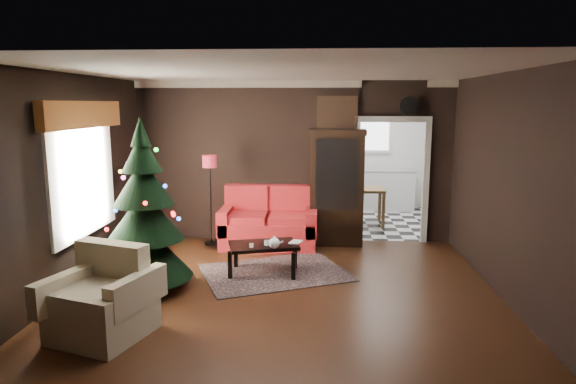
# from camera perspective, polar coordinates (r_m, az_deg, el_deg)

# --- Properties ---
(floor) EXTENTS (5.50, 5.50, 0.00)m
(floor) POSITION_cam_1_polar(r_m,az_deg,el_deg) (6.67, -0.48, -11.15)
(floor) COLOR black
(floor) RESTS_ON ground
(ceiling) EXTENTS (5.50, 5.50, 0.00)m
(ceiling) POSITION_cam_1_polar(r_m,az_deg,el_deg) (6.23, -0.52, 13.64)
(ceiling) COLOR white
(ceiling) RESTS_ON ground
(wall_back) EXTENTS (5.50, 0.00, 5.50)m
(wall_back) POSITION_cam_1_polar(r_m,az_deg,el_deg) (8.77, 0.63, 3.43)
(wall_back) COLOR black
(wall_back) RESTS_ON ground
(wall_front) EXTENTS (5.50, 0.00, 5.50)m
(wall_front) POSITION_cam_1_polar(r_m,az_deg,el_deg) (3.86, -3.07, -5.15)
(wall_front) COLOR black
(wall_front) RESTS_ON ground
(wall_left) EXTENTS (0.00, 5.50, 5.50)m
(wall_left) POSITION_cam_1_polar(r_m,az_deg,el_deg) (7.04, -23.43, 0.96)
(wall_left) COLOR black
(wall_left) RESTS_ON ground
(wall_right) EXTENTS (0.00, 5.50, 5.50)m
(wall_right) POSITION_cam_1_polar(r_m,az_deg,el_deg) (6.70, 23.70, 0.51)
(wall_right) COLOR black
(wall_right) RESTS_ON ground
(doorway) EXTENTS (1.10, 0.10, 2.10)m
(doorway) POSITION_cam_1_polar(r_m,az_deg,el_deg) (8.90, 11.64, 1.05)
(doorway) COLOR silver
(doorway) RESTS_ON ground
(left_window) EXTENTS (0.05, 1.60, 1.40)m
(left_window) POSITION_cam_1_polar(r_m,az_deg,el_deg) (7.19, -22.47, 1.61)
(left_window) COLOR white
(left_window) RESTS_ON wall_left
(valance) EXTENTS (0.12, 2.10, 0.35)m
(valance) POSITION_cam_1_polar(r_m,az_deg,el_deg) (7.09, -22.33, 8.17)
(valance) COLOR #A35B28
(valance) RESTS_ON wall_left
(kitchen_floor) EXTENTS (3.00, 3.00, 0.00)m
(kitchen_floor) POSITION_cam_1_polar(r_m,az_deg,el_deg) (10.56, 10.30, -3.31)
(kitchen_floor) COLOR silver
(kitchen_floor) RESTS_ON ground
(kitchen_window) EXTENTS (0.70, 0.06, 0.70)m
(kitchen_window) POSITION_cam_1_polar(r_m,az_deg,el_deg) (11.74, 9.73, 6.44)
(kitchen_window) COLOR white
(kitchen_window) RESTS_ON ground
(rug) EXTENTS (2.40, 2.11, 0.01)m
(rug) POSITION_cam_1_polar(r_m,az_deg,el_deg) (7.30, -1.51, -9.19)
(rug) COLOR #31282F
(rug) RESTS_ON ground
(loveseat) EXTENTS (1.70, 0.90, 1.00)m
(loveseat) POSITION_cam_1_polar(r_m,az_deg,el_deg) (8.51, -2.22, -2.93)
(loveseat) COLOR #870201
(loveseat) RESTS_ON ground
(curio_cabinet) EXTENTS (0.90, 0.45, 1.90)m
(curio_cabinet) POSITION_cam_1_polar(r_m,az_deg,el_deg) (8.60, 5.55, 0.23)
(curio_cabinet) COLOR black
(curio_cabinet) RESTS_ON ground
(floor_lamp) EXTENTS (0.32, 0.32, 1.50)m
(floor_lamp) POSITION_cam_1_polar(r_m,az_deg,el_deg) (8.37, -8.83, -0.95)
(floor_lamp) COLOR black
(floor_lamp) RESTS_ON ground
(christmas_tree) EXTENTS (1.43, 1.43, 2.25)m
(christmas_tree) POSITION_cam_1_polar(r_m,az_deg,el_deg) (6.68, -16.08, -2.10)
(christmas_tree) COLOR black
(christmas_tree) RESTS_ON ground
(armchair) EXTENTS (1.14, 1.14, 0.92)m
(armchair) POSITION_cam_1_polar(r_m,az_deg,el_deg) (5.64, -20.53, -10.86)
(armchair) COLOR #9C895F
(armchair) RESTS_ON ground
(coffee_table) EXTENTS (1.08, 0.81, 0.43)m
(coffee_table) POSITION_cam_1_polar(r_m,az_deg,el_deg) (7.22, -2.80, -7.56)
(coffee_table) COLOR black
(coffee_table) RESTS_ON rug
(teapot) EXTENTS (0.22, 0.22, 0.16)m
(teapot) POSITION_cam_1_polar(r_m,az_deg,el_deg) (6.90, -1.59, -5.81)
(teapot) COLOR white
(teapot) RESTS_ON coffee_table
(cup_a) EXTENTS (0.09, 0.09, 0.06)m
(cup_a) POSITION_cam_1_polar(r_m,az_deg,el_deg) (7.09, -2.43, -5.80)
(cup_a) COLOR silver
(cup_a) RESTS_ON coffee_table
(cup_b) EXTENTS (0.08, 0.08, 0.05)m
(cup_b) POSITION_cam_1_polar(r_m,az_deg,el_deg) (6.99, -4.21, -6.11)
(cup_b) COLOR white
(cup_b) RESTS_ON coffee_table
(book) EXTENTS (0.15, 0.06, 0.21)m
(book) POSITION_cam_1_polar(r_m,az_deg,el_deg) (7.21, 0.32, -4.92)
(book) COLOR tan
(book) RESTS_ON coffee_table
(wall_clock) EXTENTS (0.32, 0.32, 0.06)m
(wall_clock) POSITION_cam_1_polar(r_m,az_deg,el_deg) (8.78, 13.63, 9.58)
(wall_clock) COLOR white
(wall_clock) RESTS_ON wall_back
(painting) EXTENTS (0.62, 0.05, 0.52)m
(painting) POSITION_cam_1_polar(r_m,az_deg,el_deg) (8.66, 5.65, 8.94)
(painting) COLOR tan
(painting) RESTS_ON wall_back
(kitchen_counter) EXTENTS (1.80, 0.60, 0.90)m
(kitchen_counter) POSITION_cam_1_polar(r_m,az_deg,el_deg) (11.64, 9.68, 0.21)
(kitchen_counter) COLOR silver
(kitchen_counter) RESTS_ON ground
(kitchen_table) EXTENTS (0.70, 0.70, 0.75)m
(kitchen_table) POSITION_cam_1_polar(r_m,az_deg,el_deg) (10.15, 8.88, -1.64)
(kitchen_table) COLOR brown
(kitchen_table) RESTS_ON ground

